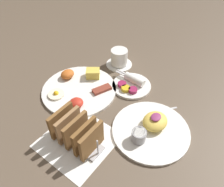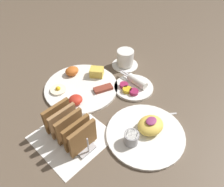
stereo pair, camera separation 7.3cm
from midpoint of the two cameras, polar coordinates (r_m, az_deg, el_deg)
name	(u,v)px [view 2 (the right image)]	position (r m, az deg, el deg)	size (l,w,h in m)	color
ground_plane	(113,117)	(0.79, 2.79, -6.19)	(3.00, 3.00, 0.00)	brown
napkin_flat	(72,137)	(0.74, -7.68, -11.27)	(0.22, 0.22, 0.00)	white
plate_breakfast	(81,85)	(0.90, -5.78, 2.02)	(0.30, 0.30, 0.05)	white
plate_condiments	(134,86)	(0.90, 7.98, 1.82)	(0.16, 0.17, 0.04)	white
plate_foreground	(145,132)	(0.75, 11.55, -9.93)	(0.26, 0.26, 0.06)	white
toast_rack	(70,127)	(0.70, -8.06, -8.92)	(0.10, 0.18, 0.10)	#B7B7BC
coffee_cup	(125,59)	(1.01, 5.56, 8.92)	(0.12, 0.12, 0.08)	white
teaspoon	(153,115)	(0.82, 13.32, -5.62)	(0.11, 0.09, 0.01)	silver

